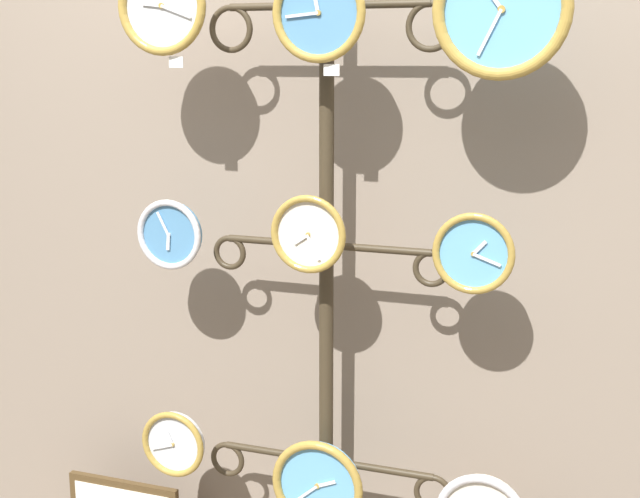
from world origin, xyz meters
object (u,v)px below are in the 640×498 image
(clock_top_center, at_px, (319,13))
(clock_middle_right, at_px, (474,253))
(clock_bottom_left, at_px, (174,443))
(clock_top_left, at_px, (163,6))
(clock_middle_center, at_px, (309,234))
(clock_top_right, at_px, (502,9))
(clock_middle_left, at_px, (170,234))
(clock_bottom_center, at_px, (318,485))
(display_stand, at_px, (326,380))

(clock_top_center, xyz_separation_m, clock_middle_right, (0.39, 0.02, -0.56))
(clock_middle_right, xyz_separation_m, clock_bottom_left, (-0.82, -0.03, -0.61))
(clock_middle_right, bearing_deg, clock_top_center, -176.80)
(clock_top_left, height_order, clock_middle_center, clock_top_left)
(clock_top_right, distance_m, clock_middle_left, 1.05)
(clock_middle_center, distance_m, clock_bottom_center, 0.69)
(display_stand, height_order, clock_top_center, display_stand)
(clock_top_left, height_order, clock_middle_left, clock_top_left)
(clock_top_left, bearing_deg, clock_middle_right, 1.94)
(clock_bottom_left, bearing_deg, clock_top_left, 8.17)
(clock_top_left, height_order, clock_bottom_center, clock_top_left)
(clock_middle_left, distance_m, clock_middle_right, 0.83)
(clock_middle_center, bearing_deg, display_stand, 81.44)
(clock_middle_right, bearing_deg, clock_top_left, -178.06)
(clock_top_left, distance_m, clock_middle_right, 1.00)
(display_stand, bearing_deg, clock_top_right, -11.88)
(clock_top_center, height_order, clock_bottom_center, clock_top_center)
(clock_bottom_center, bearing_deg, clock_middle_center, 175.92)
(clock_top_right, xyz_separation_m, clock_middle_right, (-0.05, 0.01, -0.57))
(clock_top_left, height_order, clock_top_right, clock_top_right)
(clock_middle_right, bearing_deg, clock_middle_left, 179.59)
(clock_top_center, bearing_deg, clock_middle_right, 3.20)
(clock_top_left, relative_size, clock_bottom_center, 0.97)
(clock_middle_center, bearing_deg, clock_bottom_center, -4.08)
(clock_top_left, bearing_deg, display_stand, 14.83)
(clock_top_left, distance_m, clock_bottom_center, 1.32)
(clock_middle_center, xyz_separation_m, clock_bottom_left, (-0.40, -0.02, -0.63))
(clock_middle_left, relative_size, clock_bottom_left, 1.00)
(clock_top_center, height_order, clock_bottom_left, clock_top_center)
(display_stand, distance_m, clock_middle_right, 0.58)
(clock_bottom_left, bearing_deg, display_stand, 14.63)
(clock_middle_left, distance_m, clock_bottom_left, 0.60)
(clock_top_right, relative_size, clock_bottom_left, 1.63)
(clock_bottom_center, bearing_deg, clock_top_right, 0.11)
(display_stand, xyz_separation_m, clock_middle_right, (0.40, -0.08, 0.40))
(clock_top_left, xyz_separation_m, clock_bottom_center, (0.42, 0.01, -1.25))
(display_stand, relative_size, clock_top_right, 6.75)
(clock_middle_left, bearing_deg, clock_middle_right, -0.41)
(display_stand, bearing_deg, clock_top_left, -165.17)
(clock_top_left, relative_size, clock_middle_right, 1.25)
(clock_top_center, xyz_separation_m, clock_bottom_center, (-0.01, 0.01, -1.23))
(clock_top_left, bearing_deg, clock_middle_left, 122.08)
(display_stand, distance_m, clock_top_right, 1.07)
(clock_middle_center, relative_size, clock_middle_right, 1.01)
(clock_top_left, distance_m, clock_top_right, 0.86)
(clock_top_right, distance_m, clock_middle_center, 0.71)
(clock_top_center, distance_m, clock_top_right, 0.43)
(display_stand, bearing_deg, clock_bottom_center, -83.76)
(clock_middle_center, bearing_deg, clock_middle_left, 177.23)
(clock_bottom_left, bearing_deg, clock_top_center, 1.00)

